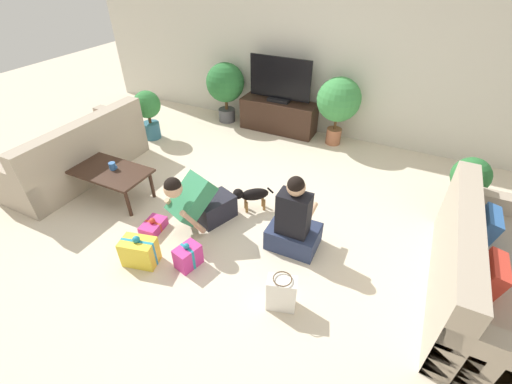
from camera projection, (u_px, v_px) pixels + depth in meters
ground_plane at (240, 218)px, 4.04m from camera, size 16.00×16.00×0.00m
wall_back at (320, 51)px, 5.18m from camera, size 8.40×0.06×2.60m
sofa_left at (77, 155)px, 4.63m from camera, size 0.84×1.92×0.83m
sofa_right at (483, 274)px, 2.97m from camera, size 0.84×1.92×0.83m
coffee_table at (107, 172)px, 4.18m from camera, size 1.07×0.54×0.40m
tv_console at (278, 116)px, 5.78m from camera, size 1.27×0.41×0.52m
tv at (280, 82)px, 5.44m from camera, size 1.03×0.20×0.70m
potted_plant_back_right at (339, 101)px, 5.13m from camera, size 0.66×0.66×1.06m
potted_plant_corner_left at (148, 110)px, 5.42m from camera, size 0.42×0.42×0.79m
potted_plant_corner_right at (470, 179)px, 3.87m from camera, size 0.42×0.42×0.71m
potted_plant_back_left at (225, 85)px, 5.86m from camera, size 0.66×0.66×1.02m
person_kneeling at (200, 202)px, 3.73m from camera, size 0.56×0.82×0.78m
person_sitting at (294, 223)px, 3.48m from camera, size 0.53×0.48×0.90m
dog at (251, 195)px, 4.03m from camera, size 0.41×0.34×0.32m
gift_box_a at (188, 256)px, 3.38m from camera, size 0.23×0.28×0.29m
gift_box_b at (140, 252)px, 3.39m from camera, size 0.38×0.28×0.35m
gift_box_c at (153, 226)px, 3.83m from camera, size 0.23×0.32×0.17m
gift_bag_a at (281, 293)px, 2.95m from camera, size 0.28×0.21×0.37m
mug at (113, 166)px, 4.13m from camera, size 0.12×0.08×0.09m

